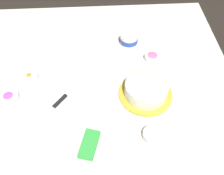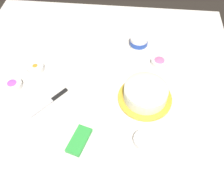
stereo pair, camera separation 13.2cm
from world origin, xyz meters
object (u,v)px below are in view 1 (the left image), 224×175
(sprinkle_bowl_pink, at_px, (152,57))
(sprinkle_bowl_rainbow, at_px, (9,97))
(sprinkle_bowl_orange, at_px, (30,77))
(frosted_cake, at_px, (146,89))
(spreading_knife, at_px, (53,108))
(candy_box_lower, at_px, (89,144))
(sprinkle_bowl_yellow, at_px, (153,135))
(frosting_tub, at_px, (129,39))

(sprinkle_bowl_pink, bearing_deg, sprinkle_bowl_rainbow, 107.74)
(sprinkle_bowl_orange, bearing_deg, frosted_cake, -103.31)
(sprinkle_bowl_pink, bearing_deg, spreading_knife, 120.13)
(spreading_knife, xyz_separation_m, sprinkle_bowl_pink, (0.32, -0.55, 0.01))
(frosted_cake, bearing_deg, candy_box_lower, 132.93)
(sprinkle_bowl_rainbow, bearing_deg, sprinkle_bowl_yellow, -110.29)
(spreading_knife, bearing_deg, sprinkle_bowl_orange, 35.18)
(sprinkle_bowl_orange, bearing_deg, candy_box_lower, -142.28)
(frosted_cake, height_order, frosting_tub, frosted_cake)
(sprinkle_bowl_pink, relative_size, sprinkle_bowl_orange, 0.97)
(frosting_tub, height_order, spreading_knife, frosting_tub)
(spreading_knife, xyz_separation_m, sprinkle_bowl_rainbow, (0.07, 0.23, 0.01))
(candy_box_lower, bearing_deg, sprinkle_bowl_pink, -18.54)
(frosted_cake, distance_m, frosting_tub, 0.41)
(frosting_tub, xyz_separation_m, spreading_knife, (-0.46, 0.42, -0.03))
(frosting_tub, bearing_deg, spreading_knife, 137.42)
(frosted_cake, distance_m, sprinkle_bowl_yellow, 0.25)
(sprinkle_bowl_rainbow, bearing_deg, sprinkle_bowl_pink, -72.26)
(frosting_tub, height_order, sprinkle_bowl_orange, frosting_tub)
(sprinkle_bowl_orange, xyz_separation_m, sprinkle_bowl_yellow, (-0.39, -0.61, 0.00))
(frosting_tub, distance_m, candy_box_lower, 0.72)
(spreading_knife, height_order, sprinkle_bowl_orange, sprinkle_bowl_orange)
(sprinkle_bowl_rainbow, bearing_deg, sprinkle_bowl_orange, -32.73)
(spreading_knife, height_order, candy_box_lower, candy_box_lower)
(sprinkle_bowl_orange, relative_size, candy_box_lower, 0.66)
(spreading_knife, bearing_deg, sprinkle_bowl_pink, -59.87)
(sprinkle_bowl_orange, bearing_deg, frosting_tub, -65.44)
(sprinkle_bowl_yellow, bearing_deg, frosted_cake, -0.73)
(sprinkle_bowl_yellow, bearing_deg, sprinkle_bowl_pink, -8.91)
(frosting_tub, relative_size, sprinkle_bowl_yellow, 1.21)
(sprinkle_bowl_yellow, xyz_separation_m, sprinkle_bowl_rainbow, (0.26, 0.70, -0.00))
(frosted_cake, distance_m, sprinkle_bowl_pink, 0.27)
(sprinkle_bowl_yellow, bearing_deg, frosting_tub, 3.76)
(spreading_knife, distance_m, sprinkle_bowl_orange, 0.25)
(spreading_knife, bearing_deg, candy_box_lower, -140.02)
(frosted_cake, xyz_separation_m, sprinkle_bowl_rainbow, (0.01, 0.70, -0.03))
(frosting_tub, distance_m, sprinkle_bowl_yellow, 0.65)
(sprinkle_bowl_orange, distance_m, sprinkle_bowl_rainbow, 0.16)
(sprinkle_bowl_rainbow, bearing_deg, spreading_knife, -106.84)
(spreading_knife, xyz_separation_m, sprinkle_bowl_yellow, (-0.19, -0.47, 0.01))
(sprinkle_bowl_orange, relative_size, sprinkle_bowl_yellow, 1.04)
(frosting_tub, bearing_deg, candy_box_lower, 160.02)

